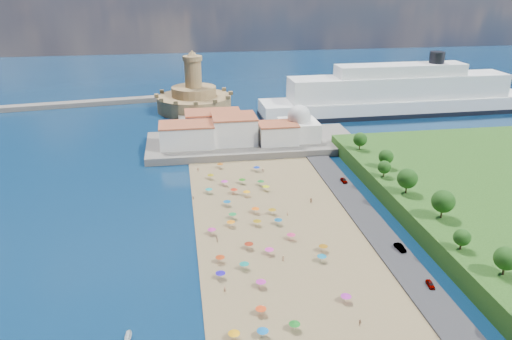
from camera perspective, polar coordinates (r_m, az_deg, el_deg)
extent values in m
plane|color=#071938|center=(149.00, 0.00, -6.46)|extent=(700.00, 700.00, 0.00)
cube|color=#59544C|center=(216.32, -0.43, 3.12)|extent=(90.00, 36.00, 3.00)
cube|color=#59544C|center=(247.77, -6.72, 5.31)|extent=(18.00, 70.00, 2.40)
cube|color=#59544C|center=(304.47, -26.02, 6.36)|extent=(199.03, 34.77, 2.60)
cube|color=silver|center=(208.48, -7.92, 3.92)|extent=(22.00, 14.00, 9.00)
cube|color=silver|center=(211.30, -2.51, 4.64)|extent=(18.00, 16.00, 11.00)
cube|color=silver|center=(210.67, 2.50, 4.16)|extent=(16.00, 12.00, 8.00)
cube|color=silver|center=(222.20, -4.93, 5.30)|extent=(24.00, 14.00, 10.00)
cube|color=silver|center=(216.54, 4.90, 4.58)|extent=(16.00, 16.00, 8.00)
sphere|color=silver|center=(214.87, 4.95, 6.11)|extent=(10.00, 10.00, 10.00)
cylinder|color=silver|center=(213.89, 4.98, 7.10)|extent=(1.20, 1.20, 1.60)
cylinder|color=#A58952|center=(276.01, -7.06, 7.59)|extent=(40.00, 40.00, 8.00)
cylinder|color=#A58952|center=(274.53, -7.12, 8.90)|extent=(24.00, 24.00, 5.00)
cylinder|color=#A58952|center=(272.62, -7.21, 10.85)|extent=(9.00, 9.00, 14.00)
cylinder|color=#A58952|center=(271.23, -7.29, 12.55)|extent=(10.40, 10.40, 2.40)
cone|color=#A58952|center=(270.83, -7.32, 13.12)|extent=(6.00, 6.00, 3.00)
cube|color=black|center=(278.08, 15.74, 6.45)|extent=(147.58, 24.45, 2.37)
cube|color=white|center=(277.30, 15.81, 7.08)|extent=(146.58, 24.03, 8.77)
cube|color=white|center=(275.05, 16.02, 9.14)|extent=(117.27, 19.61, 11.70)
cube|color=white|center=(273.42, 16.21, 10.94)|extent=(68.47, 14.85, 5.85)
cylinder|color=black|center=(281.55, 19.99, 12.01)|extent=(7.80, 7.80, 5.85)
cylinder|color=gray|center=(131.11, -4.11, -10.14)|extent=(0.07, 0.07, 2.00)
cone|color=#AF340E|center=(130.64, -4.12, -9.80)|extent=(2.50, 2.50, 0.60)
cylinder|color=gray|center=(121.61, 0.57, -12.88)|extent=(0.07, 0.07, 2.00)
cone|color=#BF299E|center=(121.10, 0.57, -12.53)|extent=(2.50, 2.50, 0.60)
cylinder|color=gray|center=(155.69, -0.07, -4.64)|extent=(0.07, 0.07, 2.00)
cone|color=#F25B0A|center=(155.29, -0.07, -4.34)|extent=(2.50, 2.50, 0.60)
cylinder|color=gray|center=(144.22, -5.07, -7.00)|extent=(0.07, 0.07, 2.00)
cone|color=#B52682|center=(143.79, -5.08, -6.69)|extent=(2.50, 2.50, 0.60)
cylinder|color=gray|center=(167.32, -1.08, -2.70)|extent=(0.07, 0.07, 2.00)
cone|color=orange|center=(166.96, -1.08, -2.41)|extent=(2.50, 2.50, 0.60)
cylinder|color=gray|center=(148.24, 0.13, -6.07)|extent=(0.07, 0.07, 2.00)
cone|color=#916F0D|center=(147.83, 0.13, -5.76)|extent=(2.50, 2.50, 0.60)
cylinder|color=gray|center=(118.72, 10.24, -14.24)|extent=(0.07, 0.07, 2.00)
cone|color=#AC24A6|center=(118.20, 10.27, -13.89)|extent=(2.50, 2.50, 0.60)
cylinder|color=gray|center=(134.12, 1.53, -9.29)|extent=(0.07, 0.07, 2.00)
cone|color=#CC2B99|center=(133.66, 1.53, -8.96)|extent=(2.50, 2.50, 0.60)
cylinder|color=gray|center=(128.14, -1.36, -10.90)|extent=(0.07, 0.07, 2.00)
cone|color=#0E806F|center=(127.66, -1.36, -10.56)|extent=(2.50, 2.50, 0.60)
cylinder|color=gray|center=(147.98, -2.89, -6.15)|extent=(0.07, 0.07, 2.00)
cone|color=orange|center=(147.56, -2.90, -5.84)|extent=(2.50, 2.50, 0.60)
cylinder|color=gray|center=(109.65, 4.41, -17.37)|extent=(0.07, 0.07, 2.00)
cone|color=#14721D|center=(109.09, 4.43, -17.00)|extent=(2.50, 2.50, 0.60)
cylinder|color=gray|center=(141.33, 4.03, -7.61)|extent=(0.07, 0.07, 2.00)
cone|color=#C82B63|center=(140.90, 4.04, -7.29)|extent=(2.50, 2.50, 0.60)
cylinder|color=gray|center=(124.92, -4.08, -11.91)|extent=(0.07, 0.07, 2.00)
cone|color=#1E0DAB|center=(124.42, -4.09, -11.56)|extent=(2.50, 2.50, 0.60)
cylinder|color=gray|center=(175.55, 0.56, -1.49)|extent=(0.07, 0.07, 2.00)
cone|color=#147124|center=(175.20, 0.56, -1.21)|extent=(2.50, 2.50, 0.60)
cylinder|color=gray|center=(175.88, -3.62, -1.49)|extent=(0.07, 0.07, 2.00)
cone|color=#BF29A8|center=(175.52, -3.63, -1.22)|extent=(2.50, 2.50, 0.60)
cylinder|color=gray|center=(107.67, 0.77, -18.15)|extent=(0.07, 0.07, 2.00)
cone|color=#0D64B2|center=(107.09, 0.77, -17.78)|extent=(2.50, 2.50, 0.60)
cylinder|color=gray|center=(181.70, -5.21, -0.75)|extent=(0.07, 0.07, 2.00)
cone|color=#917E0D|center=(181.36, -5.22, -0.49)|extent=(2.50, 2.50, 0.60)
cylinder|color=gray|center=(176.98, -1.59, -1.30)|extent=(0.07, 0.07, 2.00)
cone|color=#237314|center=(176.63, -1.59, -1.03)|extent=(2.50, 2.50, 0.60)
cylinder|color=gray|center=(152.48, -2.69, -5.26)|extent=(0.07, 0.07, 2.00)
cone|color=#178238|center=(152.08, -2.70, -4.96)|extent=(2.50, 2.50, 0.60)
cylinder|color=gray|center=(149.07, 2.54, -5.92)|extent=(0.07, 0.07, 2.00)
cone|color=#0E5685|center=(148.66, 2.55, -5.62)|extent=(2.50, 2.50, 0.60)
cylinder|color=gray|center=(113.31, 0.56, -15.81)|extent=(0.07, 0.07, 2.00)
cone|color=red|center=(112.77, 0.56, -15.45)|extent=(2.50, 2.50, 0.60)
cylinder|color=gray|center=(136.76, 7.68, -8.84)|extent=(0.07, 0.07, 2.00)
cone|color=#915B0D|center=(136.31, 7.70, -8.51)|extent=(2.50, 2.50, 0.60)
cylinder|color=gray|center=(191.73, -4.12, 0.50)|extent=(0.07, 0.07, 2.00)
cone|color=#A04E0E|center=(191.41, -4.13, 0.75)|extent=(2.50, 2.50, 0.60)
cylinder|color=gray|center=(132.26, 7.52, -9.98)|extent=(0.07, 0.07, 2.00)
cone|color=#10729B|center=(131.79, 7.54, -9.64)|extent=(2.50, 2.50, 0.60)
cylinder|color=gray|center=(136.64, -0.82, -8.65)|extent=(0.07, 0.07, 2.00)
cone|color=maroon|center=(136.19, -0.82, -8.33)|extent=(2.50, 2.50, 0.60)
cylinder|color=gray|center=(155.06, 1.86, -4.77)|extent=(0.07, 0.07, 2.00)
cone|color=#986F0D|center=(154.66, 1.86, -4.47)|extent=(2.50, 2.50, 0.60)
cylinder|color=gray|center=(169.93, -5.40, -2.40)|extent=(0.07, 0.07, 2.00)
cone|color=#0F8E8A|center=(169.57, -5.41, -2.12)|extent=(2.50, 2.50, 0.60)
cylinder|color=gray|center=(171.41, 1.15, -2.08)|extent=(0.07, 0.07, 2.00)
cone|color=#C5D20B|center=(171.05, 1.15, -1.81)|extent=(2.50, 2.50, 0.60)
cylinder|color=gray|center=(107.18, -2.53, -18.39)|extent=(0.07, 0.07, 2.00)
cone|color=orange|center=(106.60, -2.54, -18.02)|extent=(2.50, 2.50, 0.60)
cylinder|color=gray|center=(188.07, 0.08, 0.13)|extent=(0.07, 0.07, 2.00)
cone|color=#0C2AA6|center=(187.74, 0.08, 0.39)|extent=(2.50, 2.50, 0.60)
cylinder|color=gray|center=(160.59, -3.34, -3.82)|extent=(0.07, 0.07, 2.00)
cone|color=#0B5692|center=(160.20, -3.34, -3.53)|extent=(2.50, 2.50, 0.60)
cylinder|color=gray|center=(169.13, -2.53, -2.44)|extent=(0.07, 0.07, 2.00)
cone|color=red|center=(168.77, -2.54, -2.16)|extent=(2.50, 2.50, 0.60)
imported|color=tan|center=(120.08, -3.57, -13.48)|extent=(0.73, 0.55, 1.83)
imported|color=tan|center=(165.74, -7.16, -3.19)|extent=(1.07, 1.20, 1.62)
imported|color=tan|center=(187.03, 0.82, -0.03)|extent=(1.09, 1.33, 1.80)
imported|color=tan|center=(131.80, 3.14, -10.04)|extent=(0.89, 0.90, 1.56)
imported|color=tan|center=(112.79, 11.77, -16.69)|extent=(0.82, 1.00, 1.59)
imported|color=tan|center=(163.44, 6.30, -3.48)|extent=(1.46, 1.66, 1.82)
imported|color=tan|center=(188.97, -6.65, 0.05)|extent=(1.10, 0.91, 1.76)
imported|color=tan|center=(114.16, 0.79, -15.56)|extent=(0.91, 1.73, 1.78)
imported|color=tan|center=(170.51, -2.63, -2.30)|extent=(0.79, 0.92, 1.63)
imported|color=tan|center=(140.40, -4.50, -7.91)|extent=(0.89, 0.99, 1.68)
imported|color=tan|center=(154.26, 3.63, -5.02)|extent=(0.70, 0.73, 1.68)
imported|color=white|center=(110.79, -14.38, -18.02)|extent=(1.60, 3.56, 1.34)
imported|color=gray|center=(128.31, 19.31, -12.21)|extent=(1.80, 3.63, 1.19)
imported|color=gray|center=(180.18, 10.01, -1.16)|extent=(1.79, 4.08, 1.37)
imported|color=gray|center=(141.01, 16.14, -8.49)|extent=(2.09, 4.49, 1.42)
cylinder|color=#382314|center=(128.52, 26.47, -10.07)|extent=(0.50, 0.50, 3.02)
sphere|color=#14380F|center=(127.21, 26.68, -9.02)|extent=(5.44, 5.44, 5.44)
cylinder|color=#382314|center=(135.19, 22.36, -7.92)|extent=(0.50, 0.50, 2.38)
sphere|color=#14380F|center=(134.21, 22.49, -7.12)|extent=(4.29, 4.29, 4.29)
cylinder|color=#382314|center=(149.54, 20.45, -4.48)|extent=(0.50, 0.50, 3.60)
sphere|color=#14380F|center=(148.21, 20.62, -3.36)|extent=(6.48, 6.48, 6.48)
cylinder|color=#382314|center=(162.31, 16.80, -1.96)|extent=(0.50, 0.50, 3.54)
sphere|color=#14380F|center=(161.12, 16.92, -0.92)|extent=(6.36, 6.36, 6.36)
cylinder|color=#382314|center=(173.43, 14.38, -0.36)|extent=(0.50, 0.50, 2.46)
sphere|color=#14380F|center=(172.64, 14.45, 0.32)|extent=(4.43, 4.43, 4.43)
cylinder|color=#382314|center=(181.72, 14.57, 0.72)|extent=(0.50, 0.50, 2.91)
sphere|color=#14380F|center=(180.83, 14.65, 1.49)|extent=(5.24, 5.24, 5.24)
cylinder|color=#382314|center=(198.14, 11.76, 2.72)|extent=(0.50, 0.50, 2.98)
sphere|color=#14380F|center=(197.31, 11.82, 3.45)|extent=(5.36, 5.36, 5.36)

